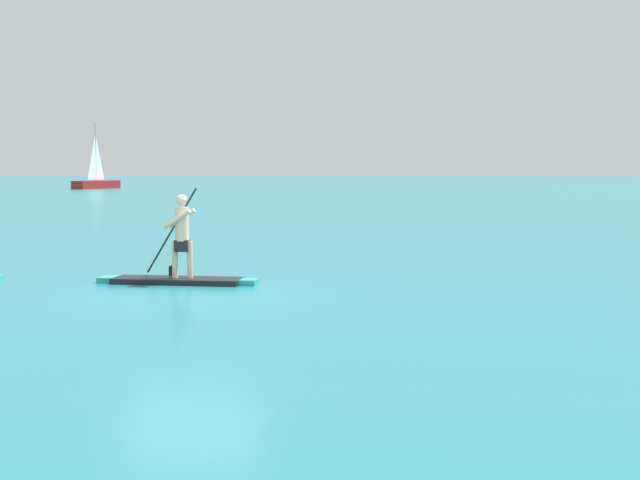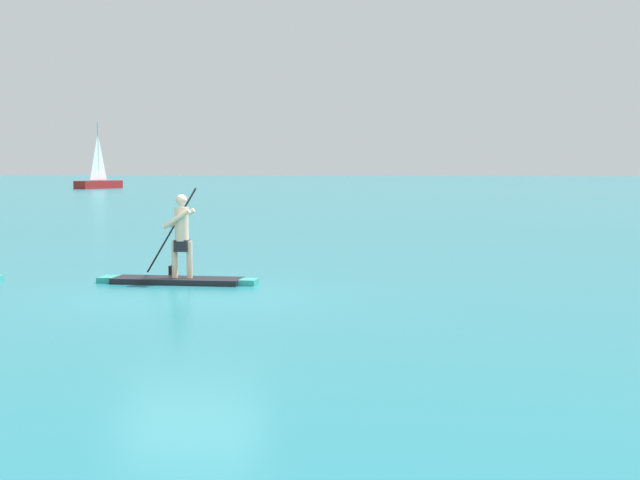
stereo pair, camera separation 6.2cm
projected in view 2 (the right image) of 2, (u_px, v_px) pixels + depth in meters
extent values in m
plane|color=#1E727F|center=(189.00, 296.00, 15.50)|extent=(440.00, 440.00, 0.00)
cube|color=black|center=(178.00, 280.00, 17.20)|extent=(2.46, 0.77, 0.10)
cube|color=teal|center=(109.00, 279.00, 17.41)|extent=(0.32, 0.51, 0.10)
cube|color=teal|center=(249.00, 282.00, 16.99)|extent=(0.32, 0.43, 0.10)
cylinder|color=beige|center=(175.00, 259.00, 17.18)|extent=(0.11, 0.11, 0.70)
cylinder|color=beige|center=(190.00, 260.00, 17.13)|extent=(0.11, 0.11, 0.70)
cube|color=black|center=(182.00, 246.00, 17.13)|extent=(0.27, 0.23, 0.22)
cylinder|color=beige|center=(182.00, 224.00, 17.10)|extent=(0.26, 0.26, 0.64)
sphere|color=beige|center=(181.00, 200.00, 17.06)|extent=(0.21, 0.21, 0.21)
cylinder|color=beige|center=(176.00, 219.00, 16.95)|extent=(0.54, 0.10, 0.39)
cylinder|color=beige|center=(181.00, 218.00, 17.25)|extent=(0.54, 0.10, 0.39)
cylinder|color=black|center=(172.00, 230.00, 17.62)|extent=(1.03, 0.06, 1.66)
cube|color=black|center=(172.00, 274.00, 17.68)|extent=(0.09, 0.20, 0.32)
cube|color=#A51E1E|center=(99.00, 185.00, 93.62)|extent=(3.22, 5.93, 0.82)
cylinder|color=#B2B2B7|center=(98.00, 151.00, 93.35)|extent=(0.12, 0.12, 5.98)
pyramid|color=white|center=(98.00, 156.00, 93.39)|extent=(0.24, 2.58, 4.76)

